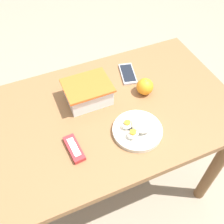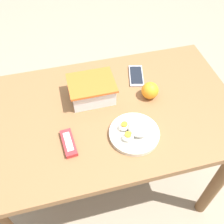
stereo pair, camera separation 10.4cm
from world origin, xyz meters
name	(u,v)px [view 2 (the right image)]	position (x,y,z in m)	size (l,w,h in m)	color
ground_plane	(109,185)	(0.00, 0.00, 0.00)	(10.00, 10.00, 0.00)	gray
table	(108,129)	(0.00, 0.00, 0.60)	(1.10, 0.66, 0.73)	brown
food_container	(92,91)	(-0.04, 0.09, 0.77)	(0.19, 0.15, 0.09)	white
orange_fruit	(150,91)	(0.19, 0.03, 0.76)	(0.07, 0.07, 0.07)	orange
rice_plate	(135,132)	(0.07, -0.14, 0.75)	(0.19, 0.19, 0.07)	silver
candy_bar	(69,143)	(-0.18, -0.12, 0.74)	(0.05, 0.12, 0.02)	#B7282D
cell_phone	(136,76)	(0.18, 0.17, 0.73)	(0.09, 0.15, 0.01)	#ADADB2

